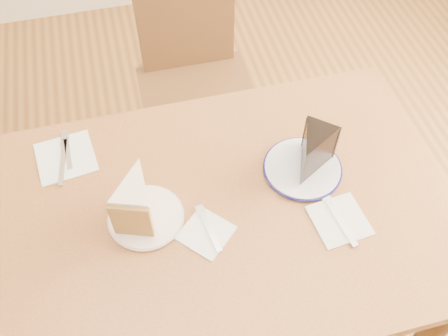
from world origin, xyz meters
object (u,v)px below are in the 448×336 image
chocolate_cake (311,155)px  chair_far (196,86)px  table (222,229)px  carrot_cake (138,196)px  plate_navy (302,168)px  plate_cream (146,217)px

chocolate_cake → chair_far: bearing=-33.9°
table → chair_far: 0.75m
table → chair_far: size_ratio=1.38×
chair_far → carrot_cake: carrot_cake is taller
carrot_cake → chocolate_cake: size_ratio=1.04×
carrot_cake → chair_far: bearing=87.8°
chair_far → plate_navy: chair_far is taller
chair_far → plate_cream: 0.80m
chair_far → plate_cream: bearing=69.7°
plate_cream → plate_navy: 0.44m
plate_cream → chair_far: bearing=69.2°
chair_far → chocolate_cake: size_ratio=6.82×
carrot_cake → chocolate_cake: carrot_cake is taller
plate_navy → chocolate_cake: bearing=-22.7°
table → plate_cream: (-0.19, 0.02, 0.10)m
table → plate_navy: size_ratio=5.88×
table → chocolate_cake: 0.31m
plate_cream → carrot_cake: size_ratio=1.39×
table → chair_far: chair_far is taller
plate_cream → carrot_cake: (-0.01, 0.02, 0.06)m
carrot_cake → table: bearing=7.2°
plate_navy → chocolate_cake: size_ratio=1.60×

